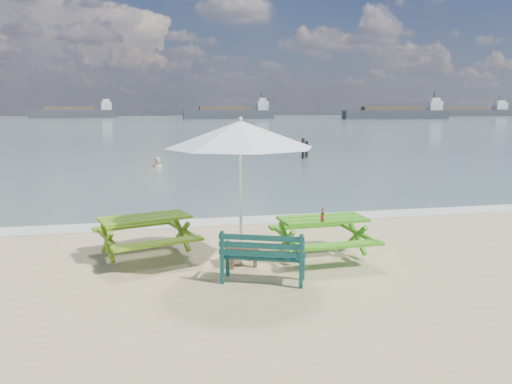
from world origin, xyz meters
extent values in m
plane|color=slate|center=(0.00, 85.00, 0.00)|extent=(300.00, 300.00, 0.00)
cube|color=silver|center=(0.00, 4.60, 0.01)|extent=(22.00, 0.90, 0.01)
cube|color=#659616|center=(-2.04, 1.98, 0.76)|extent=(1.79, 1.22, 0.05)
cube|color=#659616|center=(-2.27, 2.72, 0.45)|extent=(1.65, 0.76, 0.05)
cube|color=#659616|center=(-1.81, 1.25, 0.45)|extent=(1.65, 0.76, 0.05)
cube|color=#659616|center=(-2.04, 1.98, 0.35)|extent=(1.74, 1.34, 0.70)
cube|color=#3D9516|center=(1.23, 1.25, 0.75)|extent=(1.65, 0.84, 0.05)
cube|color=#3D9516|center=(1.19, 2.00, 0.44)|extent=(1.63, 0.36, 0.05)
cube|color=#3D9516|center=(1.26, 0.49, 0.44)|extent=(1.63, 0.36, 0.05)
cube|color=#3D9516|center=(1.23, 1.25, 0.34)|extent=(1.56, 0.98, 0.69)
cube|color=#10463F|center=(-0.16, 0.18, 0.43)|extent=(1.42, 0.88, 0.04)
cube|color=#10463F|center=(-0.24, -0.02, 0.66)|extent=(1.28, 0.54, 0.35)
cube|color=#10463F|center=(-0.16, 0.18, 0.21)|extent=(1.35, 0.90, 0.43)
cube|color=brown|center=(-0.36, 1.12, 0.31)|extent=(0.55, 0.55, 0.05)
cube|color=brown|center=(-0.36, 1.12, 0.15)|extent=(0.48, 0.48, 0.29)
cylinder|color=silver|center=(-0.36, 1.12, 1.26)|extent=(0.05, 0.05, 2.51)
cone|color=white|center=(-0.36, 1.12, 2.35)|extent=(2.74, 2.74, 0.47)
cylinder|color=#914615|center=(1.11, 0.94, 0.85)|extent=(0.06, 0.06, 0.15)
cylinder|color=#914615|center=(1.11, 0.94, 0.99)|extent=(0.03, 0.03, 0.07)
cylinder|color=#B31424|center=(1.11, 0.94, 0.85)|extent=(0.06, 0.06, 0.06)
imported|color=tan|center=(-1.64, 16.36, -0.34)|extent=(0.67, 0.49, 1.70)
cylinder|color=black|center=(6.36, 19.03, 0.47)|extent=(0.19, 0.19, 1.35)
cylinder|color=black|center=(6.76, 19.63, 0.37)|extent=(0.17, 0.17, 1.14)
cube|color=#383C42|center=(96.99, 136.85, 1.00)|extent=(32.03, 4.95, 2.20)
cube|color=silver|center=(109.11, 136.49, 3.20)|extent=(3.92, 3.11, 2.20)
cube|color=#383C42|center=(17.02, 115.11, 1.00)|extent=(22.17, 4.30, 2.20)
cube|color=silver|center=(25.42, 115.00, 3.20)|extent=(2.69, 3.04, 2.20)
cube|color=#383C42|center=(-21.88, 134.37, 1.00)|extent=(22.61, 6.53, 2.20)
cube|color=silver|center=(-13.47, 135.34, 3.20)|extent=(3.00, 3.29, 2.20)
cube|color=#383C42|center=(55.32, 103.20, 1.00)|extent=(25.32, 6.56, 2.20)
cube|color=silver|center=(64.79, 102.22, 3.20)|extent=(3.30, 3.29, 2.20)
camera|label=1|loc=(-1.88, -7.43, 2.81)|focal=35.00mm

